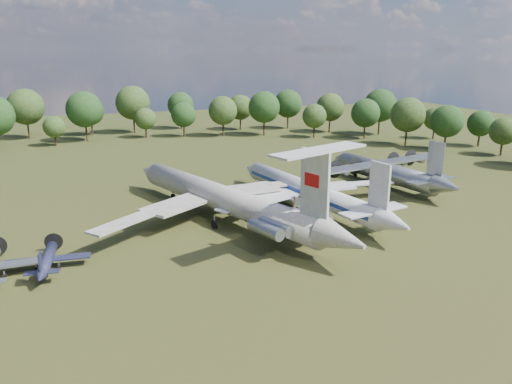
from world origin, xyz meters
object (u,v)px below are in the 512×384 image
object	(u,v)px
an12_transport	(385,175)
il62_airliner	(223,203)
person_on_il62	(294,203)
tu104_jet	(309,195)
small_prop_west	(47,262)

from	to	relation	value
an12_transport	il62_airliner	bearing A→B (deg)	-176.79
il62_airliner	person_on_il62	size ratio (longest dim) A/B	31.01
an12_transport	person_on_il62	xyz separation A→B (m)	(-29.97, -23.71, 4.21)
tu104_jet	small_prop_west	bearing A→B (deg)	-175.18
tu104_jet	an12_transport	distance (m)	21.86
tu104_jet	small_prop_west	world-z (taller)	tu104_jet
tu104_jet	an12_transport	world-z (taller)	tu104_jet
small_prop_west	person_on_il62	size ratio (longest dim) A/B	7.40
an12_transport	small_prop_west	size ratio (longest dim) A/B	2.56
tu104_jet	small_prop_west	distance (m)	41.77
il62_airliner	an12_transport	size ratio (longest dim) A/B	1.64
il62_airliner	tu104_jet	bearing A→B (deg)	-16.54
tu104_jet	person_on_il62	world-z (taller)	person_on_il62
il62_airliner	person_on_il62	xyz separation A→B (m)	(5.46, -14.63, 3.71)
il62_airliner	an12_transport	xyz separation A→B (m)	(35.42, 9.07, -0.50)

